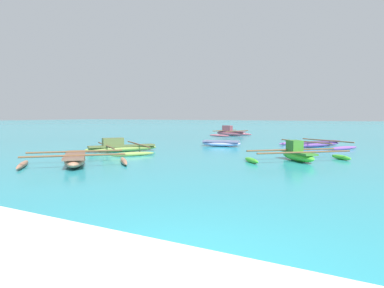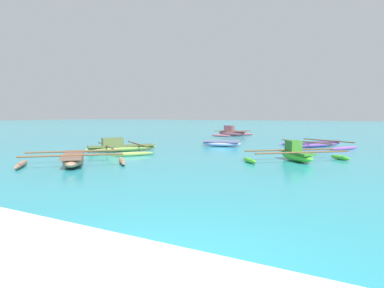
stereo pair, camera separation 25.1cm
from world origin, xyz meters
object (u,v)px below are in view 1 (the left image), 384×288
moored_boat_3 (121,147)px  moored_boat_2 (297,154)px  moored_boat_0 (221,143)px  moored_boat_1 (230,133)px  moored_boat_4 (75,159)px  moored_boat_5 (316,144)px

moored_boat_3 → moored_boat_2: bearing=-48.5°
moored_boat_0 → moored_boat_1: (-3.67, 10.44, 0.11)m
moored_boat_2 → moored_boat_0: bearing=-172.5°
moored_boat_3 → moored_boat_4: moored_boat_3 is taller
moored_boat_2 → moored_boat_3: size_ratio=0.85×
moored_boat_3 → moored_boat_5: bearing=-11.2°
moored_boat_3 → moored_boat_5: size_ratio=1.03×
moored_boat_4 → moored_boat_5: 14.22m
moored_boat_0 → moored_boat_3: moored_boat_3 is taller
moored_boat_4 → moored_boat_2: bearing=82.0°
moored_boat_1 → moored_boat_5: bearing=-26.6°
moored_boat_1 → moored_boat_5: size_ratio=0.88×
moored_boat_0 → moored_boat_2: (5.57, -4.67, 0.08)m
moored_boat_0 → moored_boat_1: size_ratio=0.62×
moored_boat_5 → moored_boat_4: bearing=-176.6°
moored_boat_2 → moored_boat_4: bearing=-95.6°
moored_boat_1 → moored_boat_3: bearing=-73.2°
moored_boat_0 → moored_boat_4: 10.23m
moored_boat_0 → moored_boat_5: (5.23, 2.35, -0.02)m
moored_boat_2 → moored_boat_3: (-8.92, -0.78, -0.04)m
moored_boat_2 → moored_boat_4: (-7.23, -5.42, -0.05)m
moored_boat_3 → moored_boat_5: moored_boat_3 is taller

